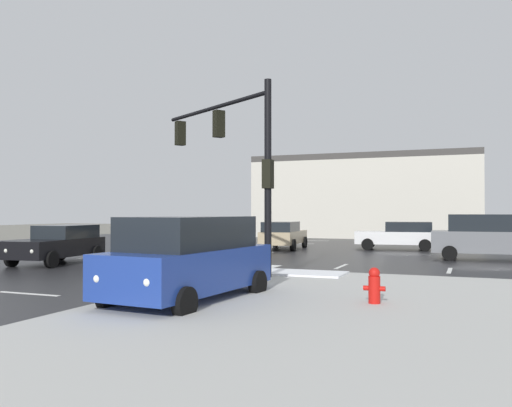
{
  "coord_description": "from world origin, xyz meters",
  "views": [
    {
      "loc": [
        10.76,
        -20.94,
        2.16
      ],
      "look_at": [
        0.33,
        5.18,
        2.6
      ],
      "focal_mm": 37.98,
      "sensor_mm": 36.0,
      "label": 1
    }
  ],
  "objects_px": {
    "traffic_signal_mast": "(236,149)",
    "fire_hydrant": "(374,285)",
    "suv_blue": "(189,258)",
    "sedan_black": "(59,243)",
    "sedan_white": "(399,235)",
    "suv_grey": "(488,236)",
    "sedan_tan": "(283,235)"
  },
  "relations": [
    {
      "from": "traffic_signal_mast",
      "to": "fire_hydrant",
      "type": "height_order",
      "value": "traffic_signal_mast"
    },
    {
      "from": "suv_blue",
      "to": "sedan_black",
      "type": "bearing_deg",
      "value": -119.37
    },
    {
      "from": "sedan_white",
      "to": "suv_blue",
      "type": "bearing_deg",
      "value": 77.26
    },
    {
      "from": "traffic_signal_mast",
      "to": "sedan_black",
      "type": "height_order",
      "value": "traffic_signal_mast"
    },
    {
      "from": "suv_blue",
      "to": "sedan_white",
      "type": "relative_size",
      "value": 1.06
    },
    {
      "from": "suv_grey",
      "to": "sedan_black",
      "type": "distance_m",
      "value": 18.61
    },
    {
      "from": "traffic_signal_mast",
      "to": "suv_grey",
      "type": "distance_m",
      "value": 12.88
    },
    {
      "from": "sedan_tan",
      "to": "sedan_white",
      "type": "bearing_deg",
      "value": -77.12
    },
    {
      "from": "traffic_signal_mast",
      "to": "sedan_tan",
      "type": "distance_m",
      "value": 13.37
    },
    {
      "from": "fire_hydrant",
      "to": "sedan_black",
      "type": "bearing_deg",
      "value": 157.59
    },
    {
      "from": "fire_hydrant",
      "to": "sedan_tan",
      "type": "height_order",
      "value": "sedan_tan"
    },
    {
      "from": "sedan_tan",
      "to": "suv_blue",
      "type": "relative_size",
      "value": 0.94
    },
    {
      "from": "fire_hydrant",
      "to": "sedan_tan",
      "type": "bearing_deg",
      "value": 114.98
    },
    {
      "from": "suv_blue",
      "to": "sedan_black",
      "type": "relative_size",
      "value": 1.06
    },
    {
      "from": "suv_grey",
      "to": "suv_blue",
      "type": "xyz_separation_m",
      "value": [
        -6.83,
        -15.03,
        0.0
      ]
    },
    {
      "from": "fire_hydrant",
      "to": "suv_grey",
      "type": "xyz_separation_m",
      "value": [
        2.69,
        14.12,
        0.55
      ]
    },
    {
      "from": "fire_hydrant",
      "to": "sedan_black",
      "type": "height_order",
      "value": "sedan_black"
    },
    {
      "from": "fire_hydrant",
      "to": "suv_blue",
      "type": "relative_size",
      "value": 0.16
    },
    {
      "from": "traffic_signal_mast",
      "to": "suv_blue",
      "type": "distance_m",
      "value": 6.52
    },
    {
      "from": "sedan_tan",
      "to": "sedan_black",
      "type": "relative_size",
      "value": 1.0
    },
    {
      "from": "suv_grey",
      "to": "sedan_white",
      "type": "bearing_deg",
      "value": -50.75
    },
    {
      "from": "traffic_signal_mast",
      "to": "sedan_white",
      "type": "bearing_deg",
      "value": -71.92
    },
    {
      "from": "fire_hydrant",
      "to": "sedan_white",
      "type": "xyz_separation_m",
      "value": [
        -1.79,
        19.27,
        0.32
      ]
    },
    {
      "from": "suv_blue",
      "to": "sedan_black",
      "type": "distance_m",
      "value": 11.83
    },
    {
      "from": "sedan_black",
      "to": "sedan_white",
      "type": "bearing_deg",
      "value": 132.13
    },
    {
      "from": "suv_grey",
      "to": "sedan_white",
      "type": "relative_size",
      "value": 1.05
    },
    {
      "from": "sedan_tan",
      "to": "suv_grey",
      "type": "height_order",
      "value": "suv_grey"
    },
    {
      "from": "suv_grey",
      "to": "sedan_white",
      "type": "xyz_separation_m",
      "value": [
        -4.48,
        5.15,
        -0.24
      ]
    },
    {
      "from": "sedan_black",
      "to": "suv_blue",
      "type": "bearing_deg",
      "value": 49.81
    },
    {
      "from": "suv_blue",
      "to": "sedan_black",
      "type": "height_order",
      "value": "suv_blue"
    },
    {
      "from": "sedan_tan",
      "to": "suv_grey",
      "type": "distance_m",
      "value": 11.2
    },
    {
      "from": "suv_grey",
      "to": "sedan_black",
      "type": "height_order",
      "value": "suv_grey"
    }
  ]
}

